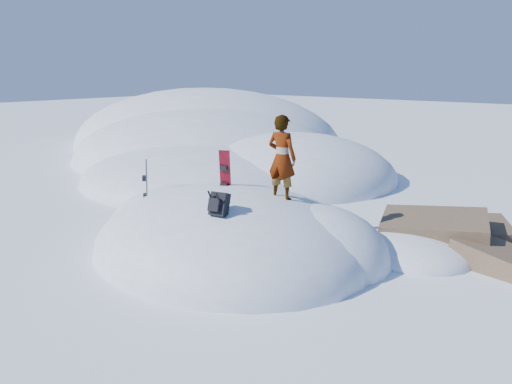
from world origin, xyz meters
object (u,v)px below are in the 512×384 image
Objects in this scene: backpack at (219,204)px; snowboard_red at (225,179)px; person at (282,158)px; snowboard_dark at (146,189)px.

snowboard_red is at bearing 114.47° from backpack.
backpack is at bearing 76.87° from person.
backpack is at bearing -73.97° from snowboard_red.
backpack is (3.23, -0.69, 0.31)m from snowboard_dark.
snowboard_red is 1.67m from person.
person is at bearing 56.28° from snowboard_dark.
snowboard_dark is 0.81× the size of person.
snowboard_red is at bearing 4.65° from person.
person is at bearing 65.99° from backpack.
snowboard_dark is at bearing 12.66° from person.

